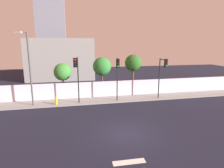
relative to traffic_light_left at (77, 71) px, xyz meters
The scene contains 13 objects.
ground_plane 8.41m from the traffic_light_left, 65.46° to the right, with size 80.00×80.00×0.00m, color black.
sidewalk 4.95m from the traffic_light_left, 22.69° to the left, with size 36.00×2.40×0.15m, color gray.
perimeter_wall 4.85m from the traffic_light_left, 39.64° to the left, with size 36.00×0.18×1.80m, color silver.
traffic_light_left is the anchor object (origin of this frame).
traffic_light_center 4.19m from the traffic_light_left, ahead, with size 0.46×1.38×4.66m.
traffic_light_right 9.34m from the traffic_light_left, ahead, with size 0.44×1.30×4.56m.
street_lamp_curbside 4.65m from the traffic_light_left, behind, with size 0.81×1.65×7.26m.
fire_hydrant 3.87m from the traffic_light_left, 165.77° to the left, with size 0.44×0.26×0.73m.
roadside_tree_leftmost 4.11m from the traffic_light_left, 112.41° to the left, with size 2.05×2.05×4.09m.
roadside_tree_midleft 4.90m from the traffic_light_left, 50.08° to the left, with size 2.24×2.24×4.73m.
roadside_tree_midright 8.05m from the traffic_light_left, 27.84° to the left, with size 2.09×2.09×5.00m.
low_building_distant 16.77m from the traffic_light_left, 98.04° to the left, with size 11.62×6.00×7.26m, color gray.
tower_on_skyline 31.26m from the traffic_light_left, 99.53° to the left, with size 6.43×5.00×30.65m, color slate.
Camera 1 is at (-3.57, -11.84, 6.20)m, focal length 29.98 mm.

